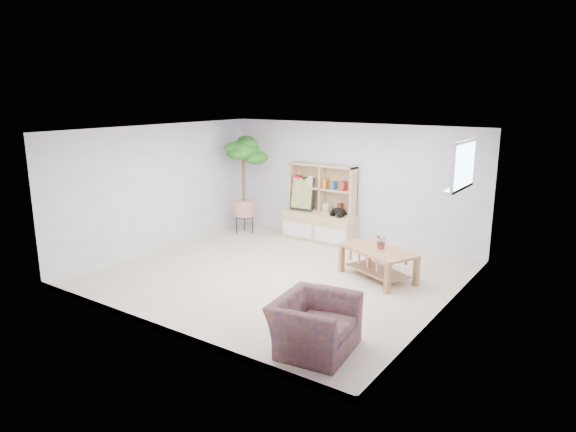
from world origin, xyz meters
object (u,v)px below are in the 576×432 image
Objects in this scene: storage_unit at (320,203)px; armchair at (314,321)px; floor_tree at (244,186)px; coffee_table at (378,264)px.

armchair is at bearing -59.56° from storage_unit.
storage_unit is 1.70m from floor_tree.
floor_tree is 2.11× the size of armchair.
coffee_table is (1.95, -1.39, -0.53)m from storage_unit.
floor_tree is at bearing 40.92° from armchair.
armchair is (3.98, -3.57, -0.68)m from floor_tree.
armchair is (2.36, -4.02, -0.41)m from storage_unit.
armchair is (0.41, -2.63, 0.11)m from coffee_table.
coffee_table is at bearing 1.71° from armchair.
coffee_table is 2.66m from armchair.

